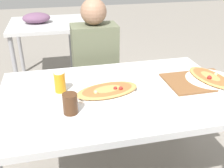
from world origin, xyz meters
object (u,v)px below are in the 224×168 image
(person_seated, at_px, (95,61))
(soda_can, at_px, (60,82))
(dining_table, at_px, (116,102))
(pizza_second, at_px, (210,78))
(pizza_main, at_px, (107,91))
(drink_glass, at_px, (70,104))
(chair_far_seated, at_px, (94,78))

(person_seated, xyz_separation_m, soda_can, (-0.31, -0.57, 0.12))
(dining_table, bearing_deg, soda_can, 164.92)
(soda_can, distance_m, pizza_second, 0.97)
(pizza_main, relative_size, pizza_second, 1.07)
(soda_can, distance_m, drink_glass, 0.25)
(pizza_main, bearing_deg, person_seated, 86.70)
(dining_table, distance_m, soda_can, 0.36)
(person_seated, bearing_deg, soda_can, 61.65)
(person_seated, distance_m, drink_glass, 0.87)
(drink_glass, relative_size, pizza_second, 0.29)
(dining_table, bearing_deg, pizza_main, -174.31)
(person_seated, xyz_separation_m, pizza_main, (-0.04, -0.67, 0.07))
(soda_can, relative_size, pizza_second, 0.32)
(pizza_second, bearing_deg, dining_table, -178.28)
(soda_can, xyz_separation_m, drink_glass, (0.04, -0.25, -0.01))
(pizza_main, bearing_deg, chair_far_seated, 87.18)
(person_seated, height_order, pizza_main, person_seated)
(dining_table, height_order, chair_far_seated, chair_far_seated)
(dining_table, distance_m, pizza_main, 0.10)
(soda_can, bearing_deg, drink_glass, -81.06)
(drink_glass, height_order, pizza_second, drink_glass)
(dining_table, height_order, soda_can, soda_can)
(chair_far_seated, relative_size, person_seated, 0.73)
(dining_table, relative_size, pizza_second, 3.62)
(soda_can, bearing_deg, pizza_second, -4.11)
(drink_glass, bearing_deg, pizza_main, 34.34)
(person_seated, height_order, soda_can, person_seated)
(chair_far_seated, distance_m, drink_glass, 1.03)
(pizza_main, distance_m, pizza_second, 0.69)
(drink_glass, bearing_deg, pizza_second, 11.17)
(dining_table, distance_m, person_seated, 0.66)
(person_seated, distance_m, soda_can, 0.66)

